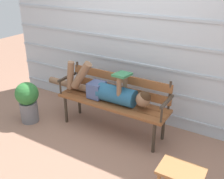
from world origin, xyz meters
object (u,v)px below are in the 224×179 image
reclining_person (107,90)px  park_bench (114,97)px  potted_plant (28,100)px  footstool (181,176)px

reclining_person → park_bench: bearing=38.8°
reclining_person → potted_plant: reclining_person is taller
reclining_person → footstool: size_ratio=3.96×
potted_plant → footstool: bearing=-7.1°
park_bench → potted_plant: 1.30m
park_bench → footstool: (1.21, -0.79, -0.21)m
footstool → potted_plant: potted_plant is taller
reclining_person → footstool: bearing=-29.2°
park_bench → reclining_person: 0.15m
park_bench → footstool: park_bench is taller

